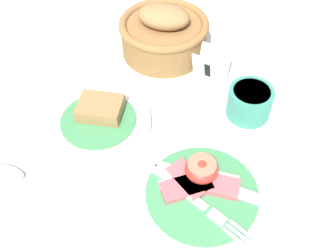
# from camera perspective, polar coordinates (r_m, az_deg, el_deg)

# --- Properties ---
(ground_plane) EXTENTS (3.00, 3.00, 0.00)m
(ground_plane) POSITION_cam_1_polar(r_m,az_deg,el_deg) (0.64, -4.40, -5.96)
(ground_plane) COLOR #B7CCB7
(breakfast_plate) EXTENTS (0.24, 0.24, 0.04)m
(breakfast_plate) POSITION_cam_1_polar(r_m,az_deg,el_deg) (0.60, 4.85, -9.52)
(breakfast_plate) COLOR silver
(breakfast_plate) RESTS_ON ground_plane
(bread_plate) EXTENTS (0.18, 0.18, 0.04)m
(bread_plate) POSITION_cam_1_polar(r_m,az_deg,el_deg) (0.70, -9.95, 0.88)
(bread_plate) COLOR silver
(bread_plate) RESTS_ON ground_plane
(sugar_cup) EXTENTS (0.08, 0.08, 0.06)m
(sugar_cup) POSITION_cam_1_polar(r_m,az_deg,el_deg) (0.71, 11.78, 3.51)
(sugar_cup) COLOR #337F6B
(sugar_cup) RESTS_ON ground_plane
(bread_basket) EXTENTS (0.18, 0.18, 0.11)m
(bread_basket) POSITION_cam_1_polar(r_m,az_deg,el_deg) (0.82, -0.59, 13.32)
(bread_basket) COLOR brown
(bread_basket) RESTS_ON ground_plane
(number_card) EXTENTS (0.06, 0.05, 0.07)m
(number_card) POSITION_cam_1_polar(r_m,az_deg,el_deg) (0.75, 6.33, 8.37)
(number_card) COLOR white
(number_card) RESTS_ON ground_plane
(teaspoon_by_saucer) EXTENTS (0.19, 0.07, 0.01)m
(teaspoon_by_saucer) POSITION_cam_1_polar(r_m,az_deg,el_deg) (0.66, -20.77, -6.78)
(teaspoon_by_saucer) COLOR silver
(teaspoon_by_saucer) RESTS_ON ground_plane
(teaspoon_near_cup) EXTENTS (0.08, 0.19, 0.01)m
(teaspoon_near_cup) POSITION_cam_1_polar(r_m,az_deg,el_deg) (0.76, 4.62, 5.77)
(teaspoon_near_cup) COLOR silver
(teaspoon_near_cup) RESTS_ON ground_plane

